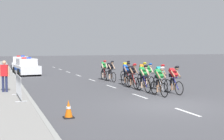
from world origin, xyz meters
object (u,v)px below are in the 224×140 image
at_px(cyclist_second, 174,79).
at_px(spectator_closest, 4,74).
at_px(crowd_barrier_front, 19,87).
at_px(cyclist_fourth, 160,77).
at_px(traffic_cone_near, 69,109).
at_px(cyclist_eleventh, 104,70).
at_px(cyclist_eighth, 143,73).
at_px(cyclist_tenth, 126,71).
at_px(cyclist_fifth, 132,75).
at_px(cyclist_seventh, 127,74).
at_px(police_car_nearest, 26,67).
at_px(police_car_second, 21,64).
at_px(cyclist_sixth, 148,75).
at_px(cyclist_lead, 159,81).
at_px(cyclist_third, 143,78).
at_px(cyclist_ninth, 111,71).

distance_m(cyclist_second, spectator_closest, 8.99).
height_order(crowd_barrier_front, spectator_closest, spectator_closest).
relative_size(cyclist_fourth, traffic_cone_near, 2.69).
bearing_deg(crowd_barrier_front, cyclist_eleventh, 45.35).
bearing_deg(cyclist_eighth, traffic_cone_near, -133.00).
bearing_deg(cyclist_tenth, cyclist_second, -91.06).
relative_size(cyclist_fifth, cyclist_seventh, 1.00).
xyz_separation_m(cyclist_fifth, police_car_nearest, (-5.12, 11.77, -0.11)).
bearing_deg(police_car_second, cyclist_seventh, -72.56).
xyz_separation_m(cyclist_sixth, cyclist_seventh, (-0.90, 1.26, 0.00)).
xyz_separation_m(cyclist_fourth, cyclist_seventh, (-0.95, 2.64, 0.00)).
height_order(cyclist_lead, police_car_second, police_car_second).
relative_size(cyclist_second, cyclist_fifth, 1.00).
bearing_deg(cyclist_lead, cyclist_seventh, 88.18).
distance_m(cyclist_third, cyclist_seventh, 2.71).
xyz_separation_m(cyclist_seventh, cyclist_eleventh, (-0.25, 3.62, 0.00)).
height_order(cyclist_sixth, spectator_closest, spectator_closest).
distance_m(cyclist_fifth, cyclist_sixth, 1.10).
bearing_deg(cyclist_eighth, cyclist_third, -117.02).
bearing_deg(spectator_closest, crowd_barrier_front, -76.46).
height_order(cyclist_third, cyclist_ninth, same).
distance_m(cyclist_ninth, spectator_closest, 8.15).
bearing_deg(crowd_barrier_front, cyclist_eighth, 20.23).
bearing_deg(cyclist_ninth, traffic_cone_near, -118.83).
relative_size(cyclist_eighth, cyclist_ninth, 1.00).
bearing_deg(cyclist_sixth, cyclist_third, -126.99).
height_order(cyclist_ninth, cyclist_tenth, same).
relative_size(cyclist_second, police_car_second, 0.38).
bearing_deg(cyclist_tenth, cyclist_ninth, 167.56).
bearing_deg(cyclist_lead, traffic_cone_near, -151.35).
xyz_separation_m(cyclist_lead, traffic_cone_near, (-5.41, -2.96, -0.48)).
distance_m(cyclist_third, spectator_closest, 7.53).
bearing_deg(cyclist_fifth, cyclist_eighth, 39.97).
xyz_separation_m(cyclist_third, cyclist_tenth, (1.23, 5.01, 0.00)).
bearing_deg(traffic_cone_near, cyclist_ninth, 61.17).
relative_size(cyclist_tenth, police_car_second, 0.38).
distance_m(cyclist_second, cyclist_eighth, 3.86).
xyz_separation_m(cyclist_fifth, cyclist_eighth, (1.29, 1.08, 0.00)).
xyz_separation_m(police_car_nearest, police_car_second, (-0.00, 6.44, 0.00)).
bearing_deg(cyclist_sixth, police_car_nearest, 117.87).
bearing_deg(cyclist_ninth, cyclist_second, -81.11).
bearing_deg(crowd_barrier_front, cyclist_third, 3.82).
xyz_separation_m(cyclist_second, cyclist_third, (-1.11, 1.35, 0.00)).
relative_size(cyclist_eighth, cyclist_tenth, 1.00).
bearing_deg(crowd_barrier_front, cyclist_ninth, 39.96).
bearing_deg(cyclist_sixth, cyclist_fourth, -88.11).
bearing_deg(cyclist_fifth, cyclist_second, -68.04).
bearing_deg(cyclist_fourth, spectator_closest, 168.25).
bearing_deg(cyclist_sixth, spectator_closest, 177.43).
bearing_deg(cyclist_eleventh, cyclist_fourth, -79.19).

